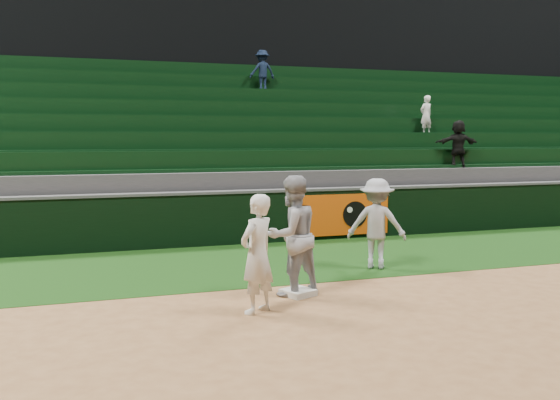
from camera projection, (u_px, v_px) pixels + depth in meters
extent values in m
plane|color=brown|center=(295.00, 300.00, 9.52)|extent=(70.00, 70.00, 0.00)
cube|color=black|center=(243.00, 263.00, 12.35)|extent=(36.00, 4.20, 0.01)
cube|color=black|center=(148.00, 51.00, 25.36)|extent=(40.00, 12.00, 12.00)
cube|color=silver|center=(298.00, 292.00, 9.78)|extent=(0.58, 0.58, 0.10)
imported|color=silver|center=(257.00, 254.00, 8.75)|extent=(0.74, 0.68, 1.69)
imported|color=#92949C|center=(292.00, 236.00, 9.75)|extent=(1.09, 0.95, 1.89)
imported|color=#9FA3AC|center=(377.00, 224.00, 11.73)|extent=(1.27, 1.10, 1.70)
cube|color=black|center=(217.00, 219.00, 14.36)|extent=(36.00, 0.35, 1.20)
cube|color=#D84C0A|center=(340.00, 215.00, 15.15)|extent=(2.60, 0.05, 1.00)
cylinder|color=black|center=(355.00, 214.00, 15.25)|extent=(0.64, 0.02, 0.64)
cylinder|color=white|center=(350.00, 210.00, 15.17)|extent=(0.14, 0.02, 0.14)
cube|color=#424244|center=(217.00, 192.00, 14.30)|extent=(36.00, 0.40, 0.06)
cube|color=#373739|center=(210.00, 206.00, 15.02)|extent=(36.00, 0.85, 1.65)
cube|color=black|center=(207.00, 161.00, 15.16)|extent=(36.00, 0.14, 0.50)
cube|color=black|center=(209.00, 170.00, 15.02)|extent=(36.00, 0.45, 0.08)
cube|color=#373739|center=(203.00, 194.00, 15.80)|extent=(36.00, 0.85, 2.10)
cube|color=black|center=(200.00, 142.00, 15.91)|extent=(36.00, 0.14, 0.50)
cube|color=black|center=(202.00, 151.00, 15.77)|extent=(36.00, 0.45, 0.08)
cube|color=#373739|center=(196.00, 183.00, 16.58)|extent=(36.00, 0.85, 2.55)
cube|color=black|center=(194.00, 125.00, 16.67)|extent=(36.00, 0.14, 0.50)
cube|color=black|center=(195.00, 133.00, 16.53)|extent=(36.00, 0.45, 0.08)
cube|color=#373739|center=(190.00, 173.00, 17.36)|extent=(36.00, 0.85, 3.00)
cube|color=black|center=(188.00, 110.00, 17.42)|extent=(36.00, 0.14, 0.50)
cube|color=black|center=(189.00, 117.00, 17.28)|extent=(36.00, 0.45, 0.08)
cube|color=#373739|center=(185.00, 163.00, 18.14)|extent=(36.00, 0.85, 3.45)
cube|color=black|center=(182.00, 95.00, 18.18)|extent=(36.00, 0.14, 0.50)
cube|color=black|center=(183.00, 102.00, 18.04)|extent=(36.00, 0.45, 0.08)
cube|color=#373739|center=(180.00, 155.00, 18.91)|extent=(36.00, 0.85, 3.90)
cube|color=black|center=(177.00, 82.00, 18.94)|extent=(36.00, 0.14, 0.50)
cube|color=black|center=(178.00, 89.00, 18.80)|extent=(36.00, 0.45, 0.08)
cube|color=#373739|center=(175.00, 147.00, 19.69)|extent=(36.00, 0.85, 4.35)
cube|color=black|center=(172.00, 70.00, 19.69)|extent=(36.00, 0.14, 0.50)
cube|color=black|center=(173.00, 76.00, 19.55)|extent=(36.00, 0.45, 0.08)
imported|color=black|center=(458.00, 144.00, 17.05)|extent=(1.25, 0.57, 1.30)
imported|color=white|center=(426.00, 115.00, 18.58)|extent=(0.48, 0.37, 1.17)
imported|color=black|center=(262.00, 71.00, 19.46)|extent=(0.89, 0.59, 1.29)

